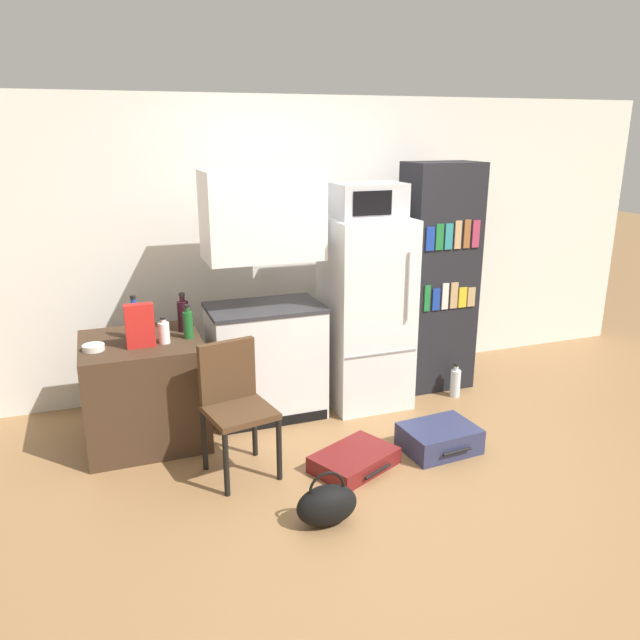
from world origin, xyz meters
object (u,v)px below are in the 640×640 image
object	(u,v)px
bookshelf	(438,278)
bottle_amber_beer	(149,321)
water_bottle_front	(455,382)
cereal_box	(140,326)
bottle_blue_soda	(135,321)
side_table	(144,390)
chair	(234,397)
bottle_wine_dark	(183,315)
refrigerator	(366,313)
bottle_green_tall	(188,324)
kitchen_hutch	(265,307)
bowl	(93,348)
microwave	(368,200)
bottle_milk_white	(164,332)
suitcase_small_flat	(439,438)
suitcase_large_flat	(354,460)
handbag	(327,505)

from	to	relation	value
bookshelf	bottle_amber_beer	distance (m)	2.39
water_bottle_front	cereal_box	bearing A→B (deg)	-179.37
bottle_amber_beer	bottle_blue_soda	distance (m)	0.15
side_table	chair	xyz separation A→B (m)	(0.52, -0.64, 0.14)
bottle_wine_dark	cereal_box	distance (m)	0.41
refrigerator	bottle_wine_dark	size ratio (longest dim) A/B	5.31
side_table	bottle_blue_soda	bearing A→B (deg)	111.66
bottle_green_tall	kitchen_hutch	bearing A→B (deg)	16.91
bottle_green_tall	bowl	xyz separation A→B (m)	(-0.64, -0.04, -0.08)
microwave	bottle_milk_white	bearing A→B (deg)	-173.06
bottle_blue_soda	refrigerator	bearing A→B (deg)	1.03
bottle_milk_white	suitcase_small_flat	bearing A→B (deg)	-23.53
bookshelf	suitcase_large_flat	size ratio (longest dim) A/B	2.96
bookshelf	bottle_blue_soda	xyz separation A→B (m)	(-2.49, -0.14, -0.07)
refrigerator	bottle_amber_beer	bearing A→B (deg)	177.39
refrigerator	bottle_green_tall	size ratio (longest dim) A/B	6.24
bowl	side_table	bearing A→B (deg)	19.22
refrigerator	cereal_box	bearing A→B (deg)	-172.79
bottle_amber_beer	bottle_green_tall	distance (m)	0.33
kitchen_hutch	bottle_wine_dark	size ratio (longest dim) A/B	6.62
bookshelf	suitcase_large_flat	distance (m)	1.87
bottle_wine_dark	bookshelf	bearing A→B (deg)	2.14
bottle_milk_white	kitchen_hutch	bearing A→B (deg)	16.86
refrigerator	bottle_milk_white	size ratio (longest dim) A/B	8.12
bottle_amber_beer	chair	xyz separation A→B (m)	(0.43, -0.79, -0.33)
refrigerator	suitcase_small_flat	xyz separation A→B (m)	(0.15, -0.96, -0.67)
bottle_amber_beer	bottle_blue_soda	world-z (taller)	bottle_blue_soda
microwave	bookshelf	bearing A→B (deg)	8.95
bottle_blue_soda	bottle_green_tall	xyz separation A→B (m)	(0.35, -0.11, -0.03)
microwave	chair	distance (m)	1.83
side_table	bottle_amber_beer	distance (m)	0.50
bottle_amber_beer	bottle_milk_white	size ratio (longest dim) A/B	1.11
bookshelf	bottle_blue_soda	world-z (taller)	bookshelf
refrigerator	suitcase_small_flat	world-z (taller)	refrigerator
bottle_wine_dark	bottle_blue_soda	bearing A→B (deg)	-169.61
bottle_wine_dark	bowl	size ratio (longest dim) A/B	1.98
bookshelf	kitchen_hutch	bearing A→B (deg)	-177.34
chair	suitcase_large_flat	world-z (taller)	chair
refrigerator	handbag	bearing A→B (deg)	-120.89
handbag	bookshelf	bearing A→B (deg)	44.99
side_table	bottle_milk_white	xyz separation A→B (m)	(0.16, -0.12, 0.46)
microwave	bottle_green_tall	size ratio (longest dim) A/B	2.18
bottle_blue_soda	handbag	size ratio (longest dim) A/B	0.88
bottle_green_tall	water_bottle_front	xyz separation A→B (m)	(2.18, -0.05, -0.74)
handbag	water_bottle_front	size ratio (longest dim) A/B	1.21
bottle_amber_beer	refrigerator	bearing A→B (deg)	-2.61
bottle_blue_soda	suitcase_small_flat	size ratio (longest dim) A/B	0.59
water_bottle_front	microwave	bearing A→B (deg)	165.67
bottle_wine_dark	handbag	bearing A→B (deg)	-70.47
kitchen_hutch	refrigerator	bearing A→B (deg)	-2.75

